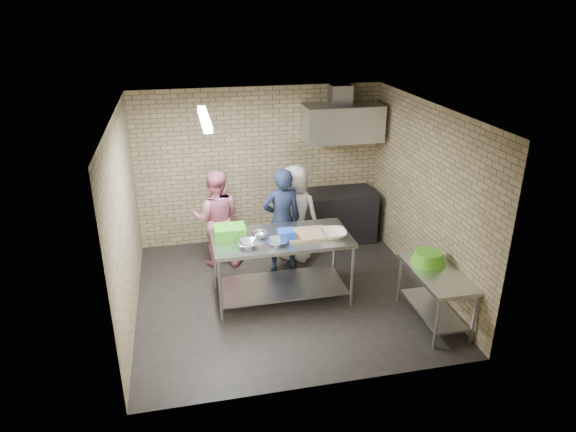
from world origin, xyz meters
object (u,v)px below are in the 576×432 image
object	(u,v)px
green_crate	(230,232)
prep_table	(282,267)
woman_pink	(217,219)
man_navy	(282,220)
side_counter	(435,297)
green_basin	(428,257)
stove	(339,215)
blue_tub	(286,235)
woman_white	(295,213)
bottle_green	(364,124)
bottle_red	(341,124)

from	to	relation	value
green_crate	prep_table	bearing A→B (deg)	-9.73
woman_pink	man_navy	bearing A→B (deg)	168.17
side_counter	green_basin	world-z (taller)	green_basin
side_counter	stove	size ratio (longest dim) A/B	1.00
side_counter	green_crate	size ratio (longest dim) A/B	2.81
woman_pink	stove	bearing A→B (deg)	-156.79
blue_tub	woman_white	distance (m)	1.32
bottle_green	woman_pink	bearing A→B (deg)	-164.71
prep_table	woman_pink	distance (m)	1.50
man_navy	stove	bearing A→B (deg)	-146.85
blue_tub	woman_white	bearing A→B (deg)	71.61
woman_pink	blue_tub	bearing A→B (deg)	133.30
prep_table	green_crate	xyz separation A→B (m)	(-0.70, 0.12, 0.57)
prep_table	green_basin	xyz separation A→B (m)	(1.83, -0.79, 0.35)
blue_tub	green_basin	xyz separation A→B (m)	(1.78, -0.69, -0.19)
man_navy	woman_white	xyz separation A→B (m)	(0.29, 0.31, -0.03)
side_counter	woman_white	xyz separation A→B (m)	(-1.39, 2.17, 0.43)
woman_white	green_basin	bearing A→B (deg)	161.30
green_basin	woman_pink	distance (m)	3.31
side_counter	bottle_green	distance (m)	3.41
side_counter	green_basin	xyz separation A→B (m)	(-0.02, 0.25, 0.46)
stove	woman_pink	size ratio (longest dim) A/B	0.76
prep_table	stove	size ratio (longest dim) A/B	1.60
prep_table	green_crate	world-z (taller)	green_crate
prep_table	green_basin	world-z (taller)	prep_table
man_navy	blue_tub	bearing A→B (deg)	79.56
blue_tub	woman_white	xyz separation A→B (m)	(0.41, 1.23, -0.22)
stove	man_navy	bearing A→B (deg)	-144.07
green_basin	woman_white	xyz separation A→B (m)	(-1.37, 1.92, -0.03)
woman_pink	bottle_green	bearing A→B (deg)	-153.92
side_counter	green_basin	size ratio (longest dim) A/B	2.61
green_crate	woman_pink	bearing A→B (deg)	95.04
green_crate	bottle_green	bearing A→B (deg)	35.71
stove	bottle_red	bearing A→B (deg)	78.23
blue_tub	woman_pink	world-z (taller)	woman_pink
green_crate	bottle_red	world-z (taller)	bottle_red
man_navy	woman_white	size ratio (longest dim) A/B	1.04
prep_table	blue_tub	xyz separation A→B (m)	(0.05, -0.10, 0.55)
bottle_red	man_navy	size ratio (longest dim) A/B	0.11
bottle_green	woman_white	world-z (taller)	bottle_green
stove	green_crate	size ratio (longest dim) A/B	2.81
woman_white	bottle_green	bearing A→B (deg)	-113.72
stove	green_basin	size ratio (longest dim) A/B	2.61
green_crate	woman_pink	size ratio (longest dim) A/B	0.27
blue_tub	bottle_green	world-z (taller)	bottle_green
blue_tub	man_navy	size ratio (longest dim) A/B	0.13
side_counter	woman_pink	size ratio (longest dim) A/B	0.76
stove	green_basin	distance (m)	2.57
prep_table	green_crate	distance (m)	0.91
bottle_green	man_navy	xyz separation A→B (m)	(-1.68, -1.13, -1.17)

